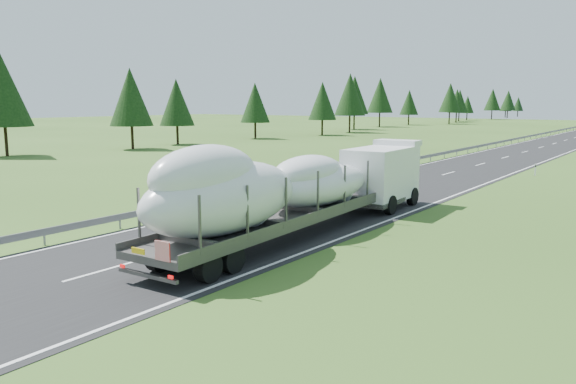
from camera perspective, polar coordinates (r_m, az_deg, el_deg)
The scene contains 4 objects.
ground at distance 28.02m, azimuth -3.47°, elevation -3.71°, with size 400.00×400.00×0.00m, color #30501A.
guardrail at distance 123.25m, azimuth 25.49°, elevation 5.61°, with size 0.10×400.00×0.76m.
tree_line_left at distance 134.66m, azimuth 8.50°, elevation 9.33°, with size 14.23×273.19×12.42m.
boat_truck at distance 26.02m, azimuth 0.88°, elevation 0.65°, with size 3.77×21.12×4.67m.
Camera 1 is at (17.41, -21.07, 6.20)m, focal length 35.00 mm.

